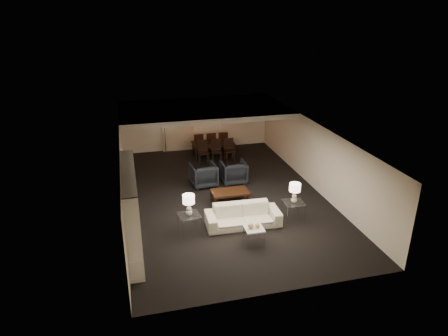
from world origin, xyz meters
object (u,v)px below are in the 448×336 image
armchair_left (203,175)px  vase_amber (131,203)px  coffee_table (230,197)px  chair_nl (203,152)px  pendant_light (211,120)px  floor_lamp (165,137)px  chair_fr (223,141)px  chair_nm (217,151)px  table_lamp_right (295,193)px  sofa (243,216)px  chair_fl (198,143)px  table_lamp_left (189,205)px  television (132,198)px  vase_blue (133,231)px  dining_table (213,150)px  side_table_left (189,224)px  side_table_right (293,211)px  chair_fm (210,142)px  armchair_right (234,172)px  chair_nr (230,150)px  marble_table (254,236)px  floor_speaker (137,222)px

armchair_left → vase_amber: 5.17m
coffee_table → chair_nl: bearing=92.0°
pendant_light → floor_lamp: pendant_light is taller
chair_fr → coffee_table: bearing=84.1°
vase_amber → chair_nm: (3.83, 6.54, -1.15)m
pendant_light → table_lamp_right: (1.46, -5.71, -0.99)m
pendant_light → floor_lamp: bearing=137.2°
sofa → floor_lamp: 7.59m
chair_nl → chair_fl: 1.30m
table_lamp_left → table_lamp_right: same height
armchair_left → television: bearing=39.0°
vase_blue → floor_lamp: bearing=78.8°
sofa → chair_fr: bearing=83.6°
television → dining_table: 6.88m
pendant_light → side_table_left: 6.24m
table_lamp_right → floor_lamp: bearing=114.0°
side_table_right → chair_fm: bearing=100.1°
armchair_right → television: size_ratio=0.85×
side_table_left → chair_nr: bearing=63.9°
television → chair_nr: size_ratio=1.12×
chair_fl → floor_lamp: size_ratio=0.66×
armchair_left → chair_nm: 2.58m
television → floor_lamp: 7.03m
armchair_right → table_lamp_right: (1.10, -3.30, 0.50)m
side_table_left → chair_fr: size_ratio=0.64×
coffee_table → chair_nr: 4.19m
side_table_left → television: television is taller
chair_fl → side_table_right: bearing=100.3°
table_lamp_left → chair_nm: size_ratio=0.66×
table_lamp_left → chair_fl: (1.56, 6.95, -0.43)m
chair_nl → armchair_left: bearing=-96.8°
floor_lamp → chair_nm: bearing=-40.5°
table_lamp_left → vase_amber: vase_amber is taller
table_lamp_right → vase_blue: bearing=-163.4°
side_table_right → marble_table: 2.03m
armchair_left → chair_fm: 3.80m
pendant_light → side_table_right: (1.46, -5.71, -1.62)m
table_lamp_right → chair_fr: size_ratio=0.66×
side_table_left → vase_blue: (-1.67, -1.51, 0.85)m
vase_blue → floor_lamp: (1.77, 8.92, -0.40)m
marble_table → television: (-3.34, 1.71, 0.80)m
armchair_right → chair_fm: chair_fm is taller
armchair_left → chair_fr: chair_fr is taller
floor_speaker → chair_nr: 7.02m
side_table_left → chair_nl: size_ratio=0.64×
marble_table → floor_speaker: (-3.26, 1.22, 0.23)m
table_lamp_right → television: (-5.04, 0.61, 0.14)m
sofa → chair_fr: size_ratio=2.34×
vase_blue → pendant_light: bearing=63.4°
pendant_light → armchair_left: (-0.84, -2.41, -1.49)m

